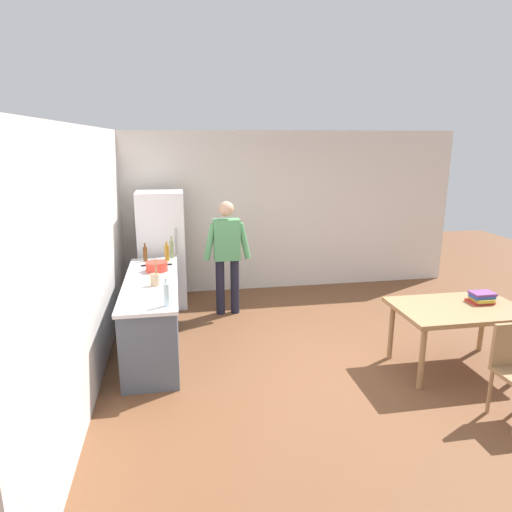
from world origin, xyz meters
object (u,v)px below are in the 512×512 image
at_px(refrigerator, 162,249).
at_px(bottle_vinegar_tall, 172,249).
at_px(book_stack, 481,298).
at_px(person, 227,250).
at_px(dining_table, 458,313).
at_px(utensil_jar, 155,279).
at_px(bottle_oil_amber, 167,253).
at_px(bottle_beer_brown, 145,254).
at_px(bottle_water_clear, 166,294).
at_px(cooking_pot, 157,266).

distance_m(refrigerator, bottle_vinegar_tall, 0.60).
xyz_separation_m(refrigerator, book_stack, (3.63, -2.63, -0.09)).
height_order(person, dining_table, person).
distance_m(refrigerator, utensil_jar, 1.81).
height_order(person, bottle_oil_amber, person).
distance_m(bottle_beer_brown, bottle_water_clear, 1.87).
bearing_deg(person, cooking_pot, -147.10).
height_order(refrigerator, cooking_pot, refrigerator).
bearing_deg(utensil_jar, bottle_oil_amber, 83.62).
xyz_separation_m(dining_table, book_stack, (0.33, 0.07, 0.14)).
relative_size(bottle_beer_brown, book_stack, 0.90).
bearing_deg(refrigerator, person, -30.23).
bearing_deg(bottle_beer_brown, dining_table, -30.05).
height_order(dining_table, bottle_beer_brown, bottle_beer_brown).
bearing_deg(bottle_water_clear, book_stack, -1.86).
bearing_deg(refrigerator, book_stack, -35.92).
relative_size(bottle_oil_amber, book_stack, 0.97).
relative_size(person, bottle_water_clear, 5.67).
distance_m(person, dining_table, 3.20).
bearing_deg(dining_table, bottle_vinegar_tall, 145.75).
height_order(cooking_pot, bottle_water_clear, bottle_water_clear).
xyz_separation_m(bottle_vinegar_tall, bottle_oil_amber, (-0.07, -0.14, -0.02)).
height_order(utensil_jar, book_stack, utensil_jar).
bearing_deg(refrigerator, bottle_beer_brown, -107.56).
bearing_deg(cooking_pot, refrigerator, 88.08).
bearing_deg(bottle_vinegar_tall, book_stack, -30.79).
relative_size(dining_table, bottle_oil_amber, 5.00).
bearing_deg(person, bottle_oil_amber, -170.20).
distance_m(dining_table, cooking_pot, 3.67).
distance_m(bottle_vinegar_tall, bottle_oil_amber, 0.16).
height_order(bottle_water_clear, book_stack, bottle_water_clear).
xyz_separation_m(person, bottle_vinegar_tall, (-0.80, -0.00, 0.06)).
xyz_separation_m(refrigerator, bottle_water_clear, (0.10, -2.51, 0.13)).
bearing_deg(utensil_jar, bottle_vinegar_tall, 81.29).
distance_m(refrigerator, bottle_beer_brown, 0.71).
bearing_deg(bottle_water_clear, person, 66.68).
relative_size(person, cooking_pot, 4.25).
distance_m(person, bottle_vinegar_tall, 0.80).
bearing_deg(bottle_vinegar_tall, cooking_pot, -107.03).
bearing_deg(dining_table, person, 137.59).
xyz_separation_m(bottle_beer_brown, bottle_vinegar_tall, (0.37, 0.11, 0.03)).
relative_size(dining_table, bottle_beer_brown, 5.38).
height_order(person, bottle_water_clear, person).
distance_m(person, utensil_jar, 1.60).
height_order(person, cooking_pot, person).
height_order(refrigerator, utensil_jar, refrigerator).
relative_size(dining_table, cooking_pot, 3.50).
distance_m(utensil_jar, bottle_oil_amber, 1.11).
bearing_deg(book_stack, cooking_pot, 158.65).
bearing_deg(bottle_oil_amber, bottle_beer_brown, 173.48).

